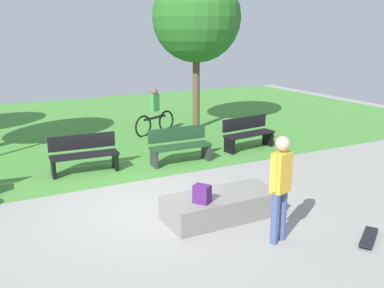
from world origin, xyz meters
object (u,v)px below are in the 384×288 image
park_bench_near_lamppost (248,132)px  park_bench_near_path (180,145)px  cyclist_on_bicycle (155,115)px  backpack_on_ledge (202,194)px  skater_performing_trick (281,181)px  skateboard_by_ledge (369,237)px  park_bench_by_oak (84,153)px  tree_slender_maple (196,18)px  concrete_ledge (222,206)px

park_bench_near_lamppost → park_bench_near_path: bearing=-172.8°
park_bench_near_lamppost → cyclist_on_bicycle: cyclist_on_bicycle is taller
cyclist_on_bicycle → park_bench_near_lamppost: bearing=-61.8°
backpack_on_ledge → cyclist_on_bicycle: size_ratio=0.19×
skater_performing_trick → skateboard_by_ledge: bearing=-27.2°
skateboard_by_ledge → park_bench_by_oak: size_ratio=0.48×
skater_performing_trick → park_bench_near_lamppost: bearing=60.2°
skater_performing_trick → park_bench_near_path: 4.71m
skater_performing_trick → park_bench_near_lamppost: (2.83, 4.94, -0.57)m
backpack_on_ledge → skateboard_by_ledge: bearing=18.1°
skateboard_by_ledge → park_bench_near_lamppost: park_bench_near_lamppost is taller
skater_performing_trick → tree_slender_maple: bearing=70.8°
park_bench_near_lamppost → cyclist_on_bicycle: 3.41m
skateboard_by_ledge → concrete_ledge: bearing=130.5°
park_bench_by_oak → tree_slender_maple: tree_slender_maple is taller
concrete_ledge → skater_performing_trick: (0.32, -1.24, 0.82)m
park_bench_by_oak → cyclist_on_bicycle: bearing=43.5°
park_bench_near_path → cyclist_on_bicycle: bearing=77.7°
backpack_on_ledge → park_bench_near_lamppost: 5.33m
concrete_ledge → park_bench_near_lamppost: park_bench_near_lamppost is taller
park_bench_near_lamppost → park_bench_near_path: same height
skater_performing_trick → concrete_ledge: bearing=104.3°
skater_performing_trick → park_bench_near_path: (0.50, 4.65, -0.57)m
tree_slender_maple → park_bench_near_lamppost: bearing=-89.1°
park_bench_by_oak → skateboard_by_ledge: bearing=-60.5°
backpack_on_ledge → tree_slender_maple: bearing=119.6°
park_bench_near_lamppost → skateboard_by_ledge: bearing=-104.9°
concrete_ledge → park_bench_near_path: bearing=76.5°
backpack_on_ledge → tree_slender_maple: 8.40m
backpack_on_ledge → skateboard_by_ledge: (2.16, -1.75, -0.54)m
skateboard_by_ledge → backpack_on_ledge: bearing=141.0°
backpack_on_ledge → skater_performing_trick: skater_performing_trick is taller
park_bench_by_oak → park_bench_near_path: size_ratio=1.01×
cyclist_on_bicycle → skater_performing_trick: bearing=-98.7°
concrete_ledge → skateboard_by_ledge: concrete_ledge is taller
park_bench_by_oak → park_bench_near_path: 2.41m
tree_slender_maple → skateboard_by_ledge: bearing=-99.5°
skater_performing_trick → park_bench_near_lamppost: 5.73m
park_bench_near_path → park_bench_by_oak: bearing=171.6°
park_bench_near_path → skateboard_by_ledge: bearing=-81.1°
backpack_on_ledge → cyclist_on_bicycle: bearing=130.5°
backpack_on_ledge → park_bench_near_lamppost: size_ratio=0.19×
skateboard_by_ledge → cyclist_on_bicycle: 8.66m
park_bench_near_lamppost → tree_slender_maple: bearing=90.9°
concrete_ledge → park_bench_near_path: park_bench_near_path is taller
concrete_ledge → cyclist_on_bicycle: cyclist_on_bicycle is taller
backpack_on_ledge → cyclist_on_bicycle: 7.18m
concrete_ledge → park_bench_near_path: size_ratio=1.32×
cyclist_on_bicycle → concrete_ledge: bearing=-102.9°
tree_slender_maple → backpack_on_ledge: bearing=-117.5°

